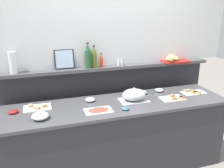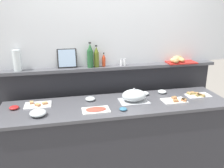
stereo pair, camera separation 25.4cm
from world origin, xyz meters
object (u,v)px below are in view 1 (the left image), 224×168
(sandwich_platter_rear, at_px, (37,108))
(pepper_shaker, at_px, (122,62))
(cold_cuts_platter, at_px, (98,110))
(wine_bottle_green, at_px, (88,57))
(sandwich_platter_front, at_px, (193,92))
(salt_shaker, at_px, (119,62))
(glass_bowl_large, at_px, (40,116))
(hot_sauce_bottle, at_px, (101,61))
(condiment_bowl_dark, at_px, (126,108))
(glass_bowl_small, at_px, (159,90))
(sandwich_platter_side, at_px, (174,98))
(glass_bowl_medium, at_px, (142,92))
(olive_oil_bottle, at_px, (94,58))
(condiment_bowl_teal, at_px, (13,111))
(serving_cloche, at_px, (134,95))
(bread_basket, at_px, (172,58))
(glass_bowl_extra, at_px, (90,100))
(water_carafe, at_px, (13,63))
(framed_picture, at_px, (64,59))

(sandwich_platter_rear, distance_m, pepper_shaker, 1.20)
(cold_cuts_platter, xyz_separation_m, wine_bottle_green, (0.02, 0.57, 0.47))
(sandwich_platter_front, distance_m, salt_shaker, 1.05)
(glass_bowl_large, height_order, hot_sauce_bottle, hot_sauce_bottle)
(condiment_bowl_dark, relative_size, pepper_shaker, 0.99)
(pepper_shaker, bearing_deg, glass_bowl_small, -27.14)
(sandwich_platter_side, relative_size, sandwich_platter_front, 0.95)
(glass_bowl_large, height_order, glass_bowl_medium, glass_bowl_large)
(sandwich_platter_front, height_order, glass_bowl_large, glass_bowl_large)
(glass_bowl_small, distance_m, olive_oil_bottle, 0.96)
(sandwich_platter_rear, relative_size, condiment_bowl_teal, 2.86)
(serving_cloche, distance_m, pepper_shaker, 0.53)
(serving_cloche, bearing_deg, bread_basket, 29.97)
(sandwich_platter_side, xyz_separation_m, glass_bowl_large, (-1.57, -0.07, 0.02))
(salt_shaker, distance_m, pepper_shaker, 0.04)
(condiment_bowl_dark, bearing_deg, glass_bowl_medium, 46.02)
(glass_bowl_medium, relative_size, wine_bottle_green, 0.36)
(salt_shaker, bearing_deg, olive_oil_bottle, -179.19)
(sandwich_platter_side, height_order, condiment_bowl_dark, sandwich_platter_side)
(condiment_bowl_teal, relative_size, wine_bottle_green, 0.33)
(condiment_bowl_teal, xyz_separation_m, salt_shaker, (1.30, 0.35, 0.37))
(sandwich_platter_front, bearing_deg, salt_shaker, 155.15)
(glass_bowl_large, bearing_deg, glass_bowl_medium, 15.24)
(glass_bowl_extra, bearing_deg, hot_sauce_bottle, 52.59)
(serving_cloche, bearing_deg, pepper_shaker, 90.57)
(condiment_bowl_teal, xyz_separation_m, condiment_bowl_dark, (1.17, -0.28, -0.00))
(condiment_bowl_dark, height_order, olive_oil_bottle, olive_oil_bottle)
(bread_basket, bearing_deg, glass_bowl_medium, -155.94)
(hot_sauce_bottle, xyz_separation_m, salt_shaker, (0.23, -0.01, -0.03))
(sandwich_platter_rear, bearing_deg, pepper_shaker, 15.40)
(glass_bowl_extra, height_order, condiment_bowl_teal, glass_bowl_extra)
(sandwich_platter_rear, bearing_deg, water_carafe, 125.98)
(condiment_bowl_teal, bearing_deg, glass_bowl_small, 3.94)
(cold_cuts_platter, distance_m, serving_cloche, 0.51)
(glass_bowl_extra, bearing_deg, pepper_shaker, 29.79)
(serving_cloche, height_order, condiment_bowl_teal, serving_cloche)
(glass_bowl_large, height_order, bread_basket, bread_basket)
(glass_bowl_small, xyz_separation_m, condiment_bowl_dark, (-0.63, -0.41, -0.01))
(sandwich_platter_rear, xyz_separation_m, glass_bowl_large, (0.02, -0.28, 0.02))
(sandwich_platter_side, height_order, condiment_bowl_teal, same)
(glass_bowl_extra, bearing_deg, wine_bottle_green, 80.25)
(salt_shaker, bearing_deg, water_carafe, 180.00)
(glass_bowl_small, distance_m, glass_bowl_extra, 0.94)
(glass_bowl_large, xyz_separation_m, framed_picture, (0.34, 0.62, 0.43))
(condiment_bowl_teal, height_order, condiment_bowl_dark, condiment_bowl_teal)
(glass_bowl_small, distance_m, bread_basket, 0.53)
(wine_bottle_green, height_order, bread_basket, wine_bottle_green)
(hot_sauce_bottle, height_order, salt_shaker, hot_sauce_bottle)
(serving_cloche, xyz_separation_m, bread_basket, (0.76, 0.44, 0.30))
(wine_bottle_green, height_order, salt_shaker, wine_bottle_green)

